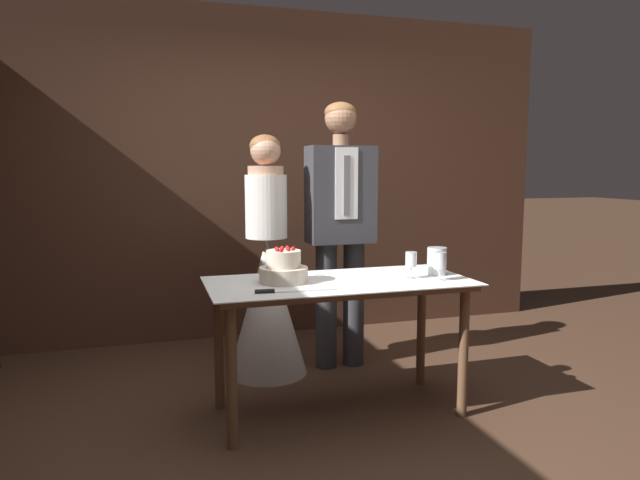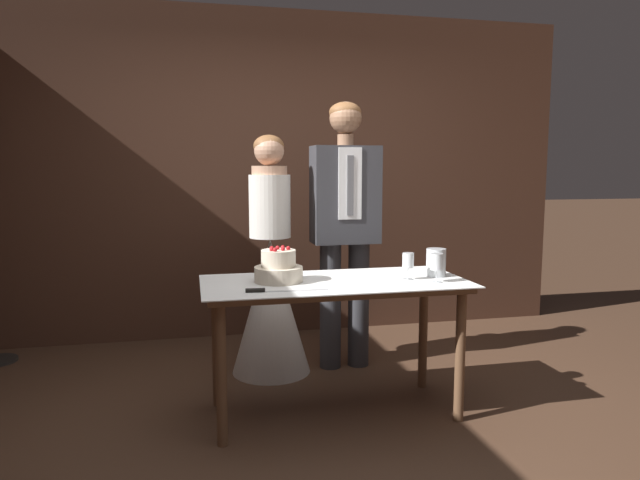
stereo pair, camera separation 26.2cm
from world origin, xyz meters
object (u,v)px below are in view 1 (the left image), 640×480
hurricane_candle (437,262)px  groom (340,218)px  wine_glass_middle (440,261)px  bride (267,288)px  cake_knife (280,291)px  cake_table (339,297)px  wine_glass_near (411,260)px  tiered_cake (284,269)px

hurricane_candle → groom: (-0.35, 0.75, 0.21)m
wine_glass_middle → bride: bride is taller
groom → cake_knife: bearing=-124.3°
hurricane_candle → cake_table: bearing=-179.8°
wine_glass_middle → wine_glass_near: bearing=141.2°
cake_knife → bride: bride is taller
cake_table → hurricane_candle: (0.61, 0.00, 0.17)m
cake_table → wine_glass_middle: wine_glass_middle is taller
wine_glass_middle → cake_knife: bearing=-177.1°
cake_table → wine_glass_middle: bearing=-16.6°
tiered_cake → hurricane_candle: (0.93, -0.04, 0.00)m
wine_glass_near → wine_glass_middle: bearing=-38.8°
cake_knife → bride: bearing=86.6°
cake_table → hurricane_candle: bearing=0.2°
bride → wine_glass_middle: bearing=-48.5°
cake_table → bride: 0.80m
cake_table → hurricane_candle: hurricane_candle is taller
cake_knife → wine_glass_near: size_ratio=2.78×
cake_table → tiered_cake: tiered_cake is taller
groom → wine_glass_near: bearing=-79.3°
cake_table → cake_knife: bearing=-151.8°
tiered_cake → wine_glass_near: size_ratio=1.76×
bride → cake_table: bearing=-70.7°
hurricane_candle → bride: 1.18m
cake_table → groom: (0.26, 0.75, 0.38)m
hurricane_candle → groom: 0.85m
cake_knife → groom: (0.65, 0.96, 0.28)m
groom → hurricane_candle: bearing=-64.8°
cake_knife → wine_glass_near: 0.83m
tiered_cake → hurricane_candle: size_ratio=1.66×
cake_knife → wine_glass_middle: wine_glass_middle is taller
cake_table → bride: bearing=109.3°
tiered_cake → bride: 0.75m
tiered_cake → hurricane_candle: bearing=-2.7°
cake_knife → wine_glass_middle: 0.94m
tiered_cake → bride: (0.05, 0.70, -0.26)m
wine_glass_middle → hurricane_candle: bearing=66.9°
tiered_cake → hurricane_candle: 0.93m
tiered_cake → wine_glass_near: (0.73, -0.11, 0.03)m
wine_glass_near → bride: (-0.68, 0.81, -0.29)m
tiered_cake → hurricane_candle: tiered_cake is taller
cake_knife → wine_glass_middle: (0.94, 0.05, 0.10)m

